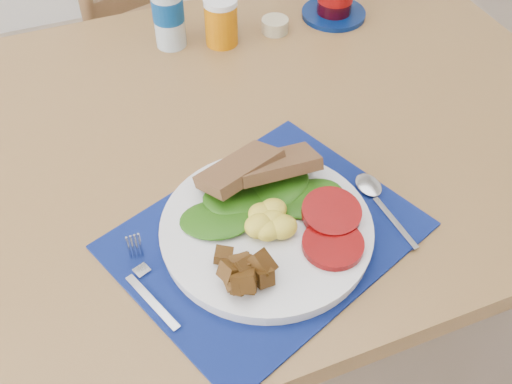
% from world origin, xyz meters
% --- Properties ---
extents(table, '(1.40, 0.90, 0.75)m').
position_xyz_m(table, '(0.00, 0.20, 0.67)').
color(table, brown).
rests_on(table, ground).
extents(chair_far, '(0.50, 0.49, 1.09)m').
position_xyz_m(chair_far, '(0.05, 0.94, 0.56)').
color(chair_far, brown).
rests_on(chair_far, ground).
extents(placemat, '(0.49, 0.44, 0.00)m').
position_xyz_m(placemat, '(0.02, -0.03, 0.75)').
color(placemat, black).
rests_on(placemat, table).
extents(breakfast_plate, '(0.30, 0.30, 0.07)m').
position_xyz_m(breakfast_plate, '(0.02, -0.04, 0.77)').
color(breakfast_plate, silver).
rests_on(breakfast_plate, placemat).
extents(fork, '(0.05, 0.15, 0.00)m').
position_xyz_m(fork, '(-0.16, -0.05, 0.76)').
color(fork, '#B2B5BA').
rests_on(fork, placemat).
extents(spoon, '(0.04, 0.16, 0.00)m').
position_xyz_m(spoon, '(0.21, -0.03, 0.76)').
color(spoon, '#B2B5BA').
rests_on(spoon, placemat).
extents(water_bottle, '(0.06, 0.06, 0.21)m').
position_xyz_m(water_bottle, '(0.04, 0.50, 0.84)').
color(water_bottle, '#ADBFCC').
rests_on(water_bottle, table).
extents(juice_glass, '(0.07, 0.07, 0.09)m').
position_xyz_m(juice_glass, '(0.13, 0.46, 0.80)').
color(juice_glass, '#C26905').
rests_on(juice_glass, table).
extents(ramekin, '(0.06, 0.06, 0.03)m').
position_xyz_m(ramekin, '(0.25, 0.46, 0.76)').
color(ramekin, tan).
rests_on(ramekin, table).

